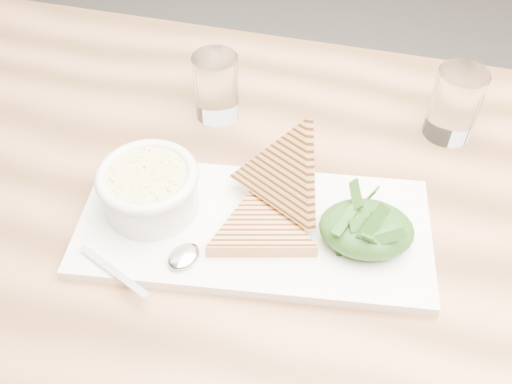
# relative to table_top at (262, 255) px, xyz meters

# --- Properties ---
(floor) EXTENTS (6.00, 6.00, 0.00)m
(floor) POSITION_rel_table_top_xyz_m (0.22, 0.20, -0.75)
(floor) COLOR slate
(floor) RESTS_ON ground
(table_top) EXTENTS (1.43, 1.05, 0.04)m
(table_top) POSITION_rel_table_top_xyz_m (0.00, 0.00, 0.00)
(table_top) COLOR #B1754F
(table_top) RESTS_ON ground
(table_leg_bl) EXTENTS (0.06, 0.06, 0.73)m
(table_leg_bl) POSITION_rel_table_top_xyz_m (-0.62, 0.39, -0.38)
(table_leg_bl) COLOR #B1754F
(table_leg_bl) RESTS_ON ground
(platter) EXTENTS (0.42, 0.19, 0.02)m
(platter) POSITION_rel_table_top_xyz_m (-0.01, 0.02, 0.03)
(platter) COLOR white
(platter) RESTS_ON table_top
(soup_bowl) EXTENTS (0.11, 0.11, 0.05)m
(soup_bowl) POSITION_rel_table_top_xyz_m (-0.14, 0.03, 0.06)
(soup_bowl) COLOR white
(soup_bowl) RESTS_ON platter
(soup) EXTENTS (0.10, 0.10, 0.01)m
(soup) POSITION_rel_table_top_xyz_m (-0.14, 0.03, 0.09)
(soup) COLOR #E1D285
(soup) RESTS_ON soup_bowl
(bowl_rim) EXTENTS (0.12, 0.12, 0.01)m
(bowl_rim) POSITION_rel_table_top_xyz_m (-0.14, 0.03, 0.09)
(bowl_rim) COLOR white
(bowl_rim) RESTS_ON soup_bowl
(sandwich_flat) EXTENTS (0.16, 0.16, 0.02)m
(sandwich_flat) POSITION_rel_table_top_xyz_m (-0.00, 0.01, 0.04)
(sandwich_flat) COLOR #BC8546
(sandwich_flat) RESTS_ON platter
(sandwich_lean) EXTENTS (0.21, 0.21, 0.17)m
(sandwich_lean) POSITION_rel_table_top_xyz_m (0.02, 0.06, 0.08)
(sandwich_lean) COLOR #BC8546
(sandwich_lean) RESTS_ON sandwich_flat
(salad_base) EXTENTS (0.11, 0.09, 0.04)m
(salad_base) POSITION_rel_table_top_xyz_m (0.12, 0.01, 0.06)
(salad_base) COLOR black
(salad_base) RESTS_ON platter
(arugula_pile) EXTENTS (0.11, 0.10, 0.05)m
(arugula_pile) POSITION_rel_table_top_xyz_m (0.12, 0.01, 0.06)
(arugula_pile) COLOR #3A7124
(arugula_pile) RESTS_ON platter
(spoon_bowl) EXTENTS (0.05, 0.05, 0.01)m
(spoon_bowl) POSITION_rel_table_top_xyz_m (-0.08, -0.04, 0.04)
(spoon_bowl) COLOR silver
(spoon_bowl) RESTS_ON platter
(spoon_handle) EXTENTS (0.09, 0.06, 0.00)m
(spoon_handle) POSITION_rel_table_top_xyz_m (-0.16, -0.07, 0.04)
(spoon_handle) COLOR silver
(spoon_handle) RESTS_ON platter
(glass_near) EXTENTS (0.06, 0.06, 0.10)m
(glass_near) POSITION_rel_table_top_xyz_m (-0.09, 0.23, 0.07)
(glass_near) COLOR white
(glass_near) RESTS_ON table_top
(glass_far) EXTENTS (0.07, 0.07, 0.10)m
(glass_far) POSITION_rel_table_top_xyz_m (0.24, 0.23, 0.07)
(glass_far) COLOR white
(glass_far) RESTS_ON table_top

